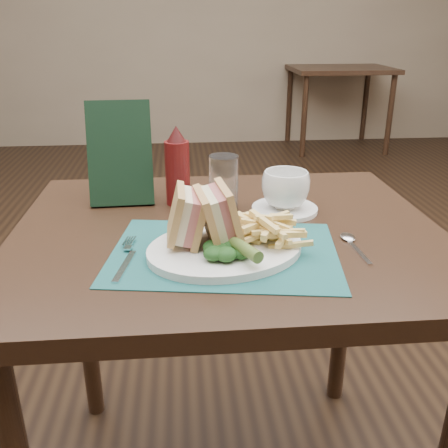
{
  "coord_description": "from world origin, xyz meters",
  "views": [
    {
      "loc": [
        -0.1,
        -1.47,
        1.16
      ],
      "look_at": [
        -0.02,
        -0.59,
        0.8
      ],
      "focal_mm": 40.0,
      "sensor_mm": 36.0,
      "label": 1
    }
  ],
  "objects_px": {
    "sandwich_half_a": "(176,216)",
    "check_presenter": "(120,153)",
    "sandwich_half_b": "(208,216)",
    "table_bg_right": "(337,108)",
    "ketchup_bottle": "(177,166)",
    "placemat": "(224,252)",
    "coffee_cup": "(285,189)",
    "table_main": "(227,371)",
    "saucer": "(285,209)",
    "drinking_glass": "(224,184)",
    "plate": "(225,248)"
  },
  "relations": [
    {
      "from": "coffee_cup",
      "to": "table_bg_right",
      "type": "bearing_deg",
      "value": 70.72
    },
    {
      "from": "table_bg_right",
      "to": "placemat",
      "type": "height_order",
      "value": "placemat"
    },
    {
      "from": "drinking_glass",
      "to": "check_presenter",
      "type": "height_order",
      "value": "check_presenter"
    },
    {
      "from": "plate",
      "to": "check_presenter",
      "type": "relative_size",
      "value": 1.23
    },
    {
      "from": "table_main",
      "to": "check_presenter",
      "type": "bearing_deg",
      "value": 141.53
    },
    {
      "from": "table_bg_right",
      "to": "coffee_cup",
      "type": "bearing_deg",
      "value": -109.28
    },
    {
      "from": "coffee_cup",
      "to": "saucer",
      "type": "bearing_deg",
      "value": 0.0
    },
    {
      "from": "sandwich_half_a",
      "to": "drinking_glass",
      "type": "height_order",
      "value": "drinking_glass"
    },
    {
      "from": "plate",
      "to": "saucer",
      "type": "distance_m",
      "value": 0.26
    },
    {
      "from": "drinking_glass",
      "to": "saucer",
      "type": "bearing_deg",
      "value": -5.15
    },
    {
      "from": "coffee_cup",
      "to": "drinking_glass",
      "type": "bearing_deg",
      "value": 174.85
    },
    {
      "from": "coffee_cup",
      "to": "check_presenter",
      "type": "xyz_separation_m",
      "value": [
        -0.37,
        0.1,
        0.07
      ]
    },
    {
      "from": "plate",
      "to": "sandwich_half_b",
      "type": "relative_size",
      "value": 2.67
    },
    {
      "from": "table_main",
      "to": "sandwich_half_a",
      "type": "relative_size",
      "value": 8.47
    },
    {
      "from": "placemat",
      "to": "sandwich_half_a",
      "type": "height_order",
      "value": "sandwich_half_a"
    },
    {
      "from": "placemat",
      "to": "sandwich_half_b",
      "type": "height_order",
      "value": "sandwich_half_b"
    },
    {
      "from": "saucer",
      "to": "ketchup_bottle",
      "type": "xyz_separation_m",
      "value": [
        -0.24,
        0.07,
        0.09
      ]
    },
    {
      "from": "table_bg_right",
      "to": "ketchup_bottle",
      "type": "height_order",
      "value": "ketchup_bottle"
    },
    {
      "from": "sandwich_half_a",
      "to": "check_presenter",
      "type": "distance_m",
      "value": 0.32
    },
    {
      "from": "check_presenter",
      "to": "saucer",
      "type": "bearing_deg",
      "value": -17.48
    },
    {
      "from": "table_main",
      "to": "saucer",
      "type": "height_order",
      "value": "saucer"
    },
    {
      "from": "saucer",
      "to": "sandwich_half_a",
      "type": "bearing_deg",
      "value": -142.64
    },
    {
      "from": "placemat",
      "to": "plate",
      "type": "distance_m",
      "value": 0.01
    },
    {
      "from": "placemat",
      "to": "coffee_cup",
      "type": "relative_size",
      "value": 3.93
    },
    {
      "from": "placemat",
      "to": "sandwich_half_a",
      "type": "relative_size",
      "value": 3.98
    },
    {
      "from": "drinking_glass",
      "to": "check_presenter",
      "type": "relative_size",
      "value": 0.53
    },
    {
      "from": "sandwich_half_a",
      "to": "check_presenter",
      "type": "relative_size",
      "value": 0.44
    },
    {
      "from": "plate",
      "to": "coffee_cup",
      "type": "distance_m",
      "value": 0.26
    },
    {
      "from": "saucer",
      "to": "coffee_cup",
      "type": "distance_m",
      "value": 0.05
    },
    {
      "from": "table_main",
      "to": "plate",
      "type": "relative_size",
      "value": 3.0
    },
    {
      "from": "coffee_cup",
      "to": "ketchup_bottle",
      "type": "xyz_separation_m",
      "value": [
        -0.24,
        0.07,
        0.04
      ]
    },
    {
      "from": "sandwich_half_b",
      "to": "drinking_glass",
      "type": "xyz_separation_m",
      "value": [
        0.05,
        0.21,
        -0.01
      ]
    },
    {
      "from": "coffee_cup",
      "to": "sandwich_half_a",
      "type": "bearing_deg",
      "value": -142.64
    },
    {
      "from": "saucer",
      "to": "coffee_cup",
      "type": "relative_size",
      "value": 1.39
    },
    {
      "from": "coffee_cup",
      "to": "check_presenter",
      "type": "height_order",
      "value": "check_presenter"
    },
    {
      "from": "saucer",
      "to": "sandwich_half_b",
      "type": "bearing_deg",
      "value": -133.49
    },
    {
      "from": "sandwich_half_a",
      "to": "sandwich_half_b",
      "type": "xyz_separation_m",
      "value": [
        0.06,
        -0.01,
        0.0
      ]
    },
    {
      "from": "drinking_glass",
      "to": "ketchup_bottle",
      "type": "distance_m",
      "value": 0.12
    },
    {
      "from": "placemat",
      "to": "check_presenter",
      "type": "height_order",
      "value": "check_presenter"
    },
    {
      "from": "sandwich_half_a",
      "to": "ketchup_bottle",
      "type": "relative_size",
      "value": 0.57
    },
    {
      "from": "sandwich_half_b",
      "to": "check_presenter",
      "type": "relative_size",
      "value": 0.46
    },
    {
      "from": "sandwich_half_a",
      "to": "drinking_glass",
      "type": "xyz_separation_m",
      "value": [
        0.11,
        0.2,
        -0.01
      ]
    },
    {
      "from": "saucer",
      "to": "table_main",
      "type": "bearing_deg",
      "value": -148.62
    },
    {
      "from": "ketchup_bottle",
      "to": "table_bg_right",
      "type": "bearing_deg",
      "value": 66.93
    },
    {
      "from": "table_bg_right",
      "to": "saucer",
      "type": "height_order",
      "value": "saucer"
    },
    {
      "from": "saucer",
      "to": "table_bg_right",
      "type": "bearing_deg",
      "value": 70.72
    },
    {
      "from": "table_main",
      "to": "coffee_cup",
      "type": "bearing_deg",
      "value": 31.38
    },
    {
      "from": "table_bg_right",
      "to": "saucer",
      "type": "relative_size",
      "value": 6.0
    },
    {
      "from": "table_main",
      "to": "drinking_glass",
      "type": "distance_m",
      "value": 0.45
    },
    {
      "from": "plate",
      "to": "drinking_glass",
      "type": "xyz_separation_m",
      "value": [
        0.02,
        0.22,
        0.06
      ]
    }
  ]
}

